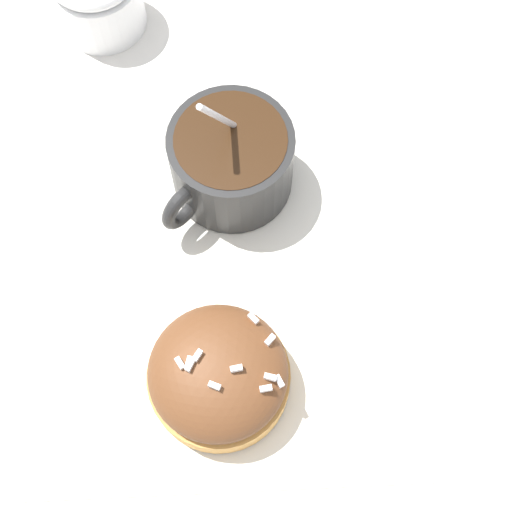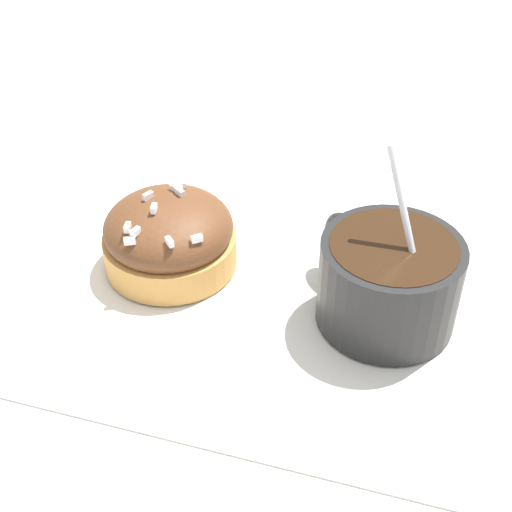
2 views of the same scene
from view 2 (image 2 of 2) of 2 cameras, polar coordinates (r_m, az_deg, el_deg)
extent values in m
plane|color=silver|center=(0.46, 1.37, -2.90)|extent=(3.00, 3.00, 0.00)
cube|color=white|center=(0.46, 1.37, -2.76)|extent=(0.30, 0.28, 0.00)
cylinder|color=black|center=(0.43, 10.60, -2.02)|extent=(0.08, 0.08, 0.06)
cylinder|color=#331E0F|center=(0.41, 10.96, 0.41)|extent=(0.07, 0.07, 0.01)
torus|color=black|center=(0.46, 7.01, 1.35)|extent=(0.03, 0.03, 0.04)
ellipsoid|color=silver|center=(0.45, 8.40, -2.22)|extent=(0.03, 0.03, 0.01)
cylinder|color=silver|center=(0.40, 12.10, 0.73)|extent=(0.05, 0.03, 0.10)
cylinder|color=#D19347|center=(0.48, -6.92, 0.43)|extent=(0.09, 0.09, 0.02)
ellipsoid|color=brown|center=(0.46, -7.09, 2.21)|extent=(0.08, 0.08, 0.04)
cube|color=white|center=(0.43, -4.76, 1.39)|extent=(0.01, 0.01, 0.00)
cube|color=white|center=(0.46, -6.12, 5.09)|extent=(0.01, 0.01, 0.00)
cube|color=white|center=(0.46, -6.54, 5.42)|extent=(0.01, 0.01, 0.00)
cube|color=white|center=(0.47, -6.05, 5.61)|extent=(0.01, 0.01, 0.00)
cube|color=white|center=(0.44, -10.08, 1.20)|extent=(0.01, 0.01, 0.00)
cube|color=white|center=(0.46, -6.32, 5.41)|extent=(0.01, 0.00, 0.00)
cube|color=white|center=(0.45, -8.18, 3.79)|extent=(0.00, 0.01, 0.00)
cube|color=white|center=(0.44, -10.25, 2.27)|extent=(0.00, 0.01, 0.00)
cube|color=white|center=(0.46, -8.33, 5.09)|extent=(0.01, 0.01, 0.00)
cube|color=white|center=(0.44, -9.63, 1.91)|extent=(0.00, 0.01, 0.00)
cube|color=white|center=(0.43, -6.93, 1.13)|extent=(0.01, 0.01, 0.00)
camera|label=1|loc=(0.44, -36.50, 53.76)|focal=50.00mm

